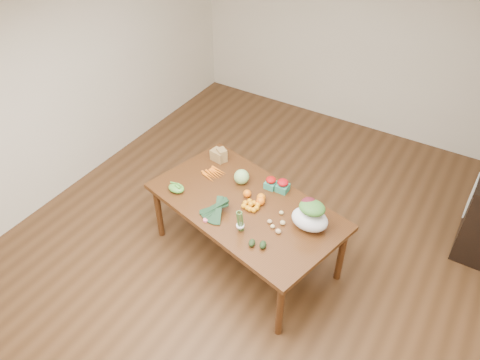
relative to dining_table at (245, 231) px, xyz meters
The scene contains 25 objects.
floor 0.42m from the dining_table, 103.26° to the left, with size 6.00×6.00×0.00m, color #56361D.
ceiling 2.33m from the dining_table, 103.26° to the left, with size 5.00×6.00×0.02m, color white.
room_walls 1.00m from the dining_table, 103.26° to the left, with size 5.02×6.02×2.70m.
dining_table is the anchor object (origin of this frame).
dish_towel 2.50m from the dining_table, 39.79° to the left, with size 0.02×0.28×0.45m, color white.
paper_bag 0.92m from the dining_table, 143.24° to the left, with size 0.21×0.18×0.15m, color #9A7445, non-canonical shape.
cabbage 0.57m from the dining_table, 128.36° to the left, with size 0.16×0.16×0.16m, color #A9D37A.
strawberry_basket_a 0.56m from the dining_table, 76.28° to the left, with size 0.11×0.11×0.10m, color #AD120B, non-canonical shape.
strawberry_basket_b 0.61m from the dining_table, 60.14° to the left, with size 0.12×0.12×0.11m, color #B20B17, non-canonical shape.
orange_a 0.43m from the dining_table, 113.85° to the left, with size 0.08×0.08×0.08m, color #FF5B0F.
orange_b 0.45m from the dining_table, 49.87° to the left, with size 0.09×0.09×0.09m, color #DD600D.
orange_c 0.44m from the dining_table, 31.12° to the left, with size 0.09×0.09×0.09m, color #FF5C0F.
mandarin_cluster 0.42m from the dining_table, 19.14° to the right, with size 0.18×0.18×0.09m, color orange, non-canonical shape.
carrots 0.70m from the dining_table, 157.19° to the left, with size 0.22×0.22×0.03m, color orange, non-canonical shape.
snap_pea_bag 0.85m from the dining_table, 164.54° to the right, with size 0.18×0.13×0.08m, color #53B83E.
kale_bunch 0.58m from the dining_table, 120.44° to the right, with size 0.32×0.40×0.16m, color black, non-canonical shape.
asparagus_bundle 0.62m from the dining_table, 67.21° to the right, with size 0.08×0.08×0.25m, color #547E39, non-canonical shape.
potato_a 0.53m from the dining_table, 18.40° to the right, with size 0.05×0.04×0.04m, color tan.
potato_b 0.57m from the dining_table, 21.54° to the right, with size 0.04×0.04×0.04m, color tan.
potato_c 0.60m from the dining_table, ahead, with size 0.05×0.05×0.05m, color tan.
potato_d 0.54m from the dining_table, ahead, with size 0.05×0.04×0.04m, color #D1BC78.
potato_e 0.64m from the dining_table, 21.81° to the right, with size 0.06×0.05×0.05m, color #DBB37E.
avocado_a 0.69m from the dining_table, 53.47° to the right, with size 0.06×0.09×0.06m, color black.
avocado_b 0.72m from the dining_table, 44.16° to the right, with size 0.06×0.09×0.06m, color black.
salad_bag 0.85m from the dining_table, ahead, with size 0.36×0.27×0.28m, color white, non-canonical shape.
Camera 1 is at (1.80, -3.19, 3.90)m, focal length 35.00 mm.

